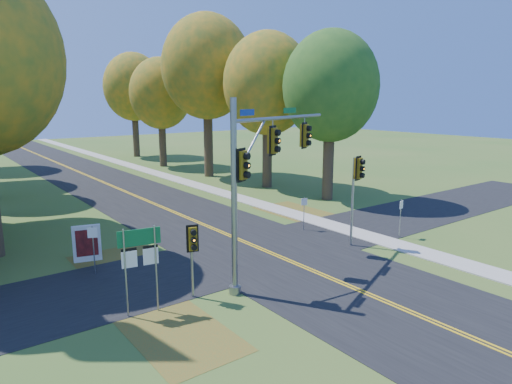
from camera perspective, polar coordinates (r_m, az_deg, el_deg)
ground at (r=22.28m, az=4.13°, el=-8.59°), size 160.00×160.00×0.00m
road_main at (r=22.28m, az=4.13°, el=-8.57°), size 8.00×160.00×0.02m
road_cross at (r=23.73m, az=0.94°, el=-7.26°), size 60.00×6.00×0.02m
centerline_left at (r=22.21m, az=3.94°, el=-8.59°), size 0.10×160.00×0.01m
centerline_right at (r=22.34m, az=4.33°, el=-8.48°), size 0.10×160.00×0.01m
sidewalk_east at (r=26.57m, az=14.33°, el=-5.52°), size 1.60×160.00×0.06m
leaf_patch_w_near at (r=22.38m, az=-15.77°, el=-8.91°), size 4.00×6.00×0.00m
leaf_patch_e at (r=30.91m, az=6.35°, el=-2.87°), size 3.50×8.00×0.00m
leaf_patch_w_far at (r=16.13m, az=-9.71°, el=-16.96°), size 3.00×5.00×0.00m
tree_e_a at (r=35.28m, az=9.30°, el=12.81°), size 7.20×7.20×12.73m
tree_e_b at (r=39.94m, az=1.46°, el=13.31°), size 7.60×7.60×13.33m
tree_e_c at (r=46.08m, az=-6.14°, el=15.21°), size 8.80×8.80×15.79m
tree_e_d at (r=53.80m, az=-11.81°, el=11.92°), size 7.00×7.00×12.32m
tree_e_e at (r=64.10m, az=-15.04°, el=12.52°), size 7.80×7.80×13.74m
traffic_mast at (r=19.09m, az=0.78°, el=3.43°), size 7.91×3.68×7.72m
east_signal_pole at (r=24.04m, az=12.53°, el=1.67°), size 0.55×0.65×4.82m
ped_signal_pole at (r=17.64m, az=-7.94°, el=-6.48°), size 0.46×0.55×3.01m
route_sign_cluster at (r=16.81m, az=-14.30°, el=-7.42°), size 1.51×0.31×3.26m
info_kiosk at (r=23.36m, az=-20.38°, el=-6.05°), size 1.29×0.51×1.79m
reg_sign_e_north at (r=27.07m, az=6.03°, el=-1.96°), size 0.37×0.16×2.00m
reg_sign_e_south at (r=26.71m, az=17.65°, el=-2.35°), size 0.41×0.14×2.19m
reg_sign_w at (r=21.39m, az=-19.70°, el=-5.83°), size 0.40×0.21×2.22m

